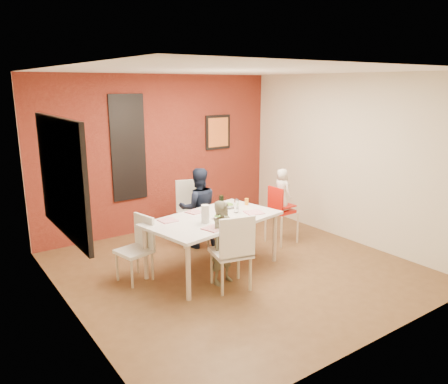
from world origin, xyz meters
TOP-DOWN VIEW (x-y plane):
  - ground at (0.00, 0.00)m, footprint 4.50×4.50m
  - ceiling at (0.00, 0.00)m, footprint 4.50×4.50m
  - wall_back at (0.00, 2.25)m, footprint 4.50×0.02m
  - wall_front at (0.00, -2.25)m, footprint 4.50×0.02m
  - wall_left at (-2.25, 0.00)m, footprint 0.02×4.50m
  - wall_right at (2.25, 0.00)m, footprint 0.02×4.50m
  - brick_accent_wall at (0.00, 2.23)m, footprint 4.50×0.02m
  - picture_window_frame at (-2.22, 0.20)m, footprint 0.05×1.70m
  - picture_window_pane at (-2.21, 0.20)m, footprint 0.02×1.55m
  - glassblock_strip at (-0.60, 2.21)m, footprint 0.55×0.03m
  - glassblock_surround at (-0.60, 2.21)m, footprint 0.60×0.03m
  - art_print_frame at (1.20, 2.21)m, footprint 0.54×0.03m
  - art_print_canvas at (1.20, 2.19)m, footprint 0.44×0.01m
  - dining_table at (-0.29, 0.16)m, footprint 1.98×1.34m
  - chair_near at (-0.43, -0.51)m, footprint 0.55×0.55m
  - chair_far at (0.06, 1.30)m, footprint 0.59×0.59m
  - chair_left at (-1.25, 0.48)m, footprint 0.47×0.47m
  - high_chair at (1.19, 0.42)m, footprint 0.42×0.42m
  - child_near at (-0.40, -0.26)m, footprint 0.45×0.35m
  - child_far at (0.03, 1.05)m, footprint 0.75×0.67m
  - toddler at (1.21, 0.42)m, footprint 0.22×0.33m
  - plate_near_left at (-0.55, -0.25)m, footprint 0.29×0.29m
  - plate_far_mid at (-0.36, 0.52)m, footprint 0.26×0.26m
  - plate_near_right at (0.31, 0.01)m, footprint 0.28×0.28m
  - plate_far_left at (-0.86, 0.38)m, footprint 0.22×0.22m
  - salad_bowl_a at (-0.24, 0.06)m, footprint 0.21×0.21m
  - salad_bowl_b at (0.17, 0.43)m, footprint 0.25×0.25m
  - wine_bottle at (-0.07, 0.26)m, footprint 0.07×0.07m
  - wine_glass_a at (-0.27, -0.11)m, footprint 0.06×0.06m
  - wine_glass_b at (0.12, 0.16)m, footprint 0.07×0.07m
  - paper_towel_roll at (-0.49, 0.02)m, footprint 0.11×0.11m
  - condiment_red at (-0.12, 0.15)m, footprint 0.04×0.04m
  - condiment_green at (-0.18, 0.17)m, footprint 0.03×0.03m
  - condiment_brown at (-0.14, 0.20)m, footprint 0.04×0.04m
  - sippy_cup at (0.49, 0.40)m, footprint 0.06×0.06m

SIDE VIEW (x-z plane):
  - ground at x=0.00m, z-range 0.00..0.00m
  - chair_left at x=-1.25m, z-range 0.05..0.91m
  - child_near at x=-0.40m, z-range 0.00..1.10m
  - chair_near at x=-0.43m, z-range 0.06..1.05m
  - chair_far at x=0.06m, z-range 0.06..1.08m
  - high_chair at x=1.19m, z-range 0.10..1.04m
  - child_far at x=0.03m, z-range 0.00..1.27m
  - dining_table at x=-0.29m, z-range 0.31..1.07m
  - plate_far_mid at x=-0.36m, z-range 0.76..0.77m
  - plate_far_left at x=-0.86m, z-range 0.76..0.77m
  - plate_near_left at x=-0.55m, z-range 0.76..0.77m
  - plate_near_right at x=0.31m, z-range 0.76..0.77m
  - salad_bowl_a at x=-0.24m, z-range 0.76..0.81m
  - salad_bowl_b at x=0.17m, z-range 0.76..0.82m
  - sippy_cup at x=0.49m, z-range 0.76..0.86m
  - condiment_green at x=-0.18m, z-range 0.76..0.90m
  - condiment_brown at x=-0.14m, z-range 0.76..0.90m
  - condiment_red at x=-0.12m, z-range 0.76..0.91m
  - wine_glass_a at x=-0.27m, z-range 0.76..0.94m
  - wine_glass_b at x=0.12m, z-range 0.76..0.95m
  - paper_towel_roll at x=-0.49m, z-range 0.76..1.00m
  - wine_bottle at x=-0.07m, z-range 0.76..1.02m
  - toddler at x=1.21m, z-range 0.56..1.23m
  - wall_back at x=0.00m, z-range 0.00..2.70m
  - wall_front at x=0.00m, z-range 0.00..2.70m
  - wall_left at x=-2.25m, z-range 0.00..2.70m
  - wall_right at x=2.25m, z-range 0.00..2.70m
  - brick_accent_wall at x=0.00m, z-range 0.00..2.70m
  - glassblock_strip at x=-0.60m, z-range 0.65..2.35m
  - glassblock_surround at x=-0.60m, z-range 0.62..2.38m
  - picture_window_frame at x=-2.22m, z-range 0.90..2.20m
  - picture_window_pane at x=-2.21m, z-range 0.98..2.12m
  - art_print_frame at x=1.20m, z-range 1.33..1.97m
  - art_print_canvas at x=1.20m, z-range 1.38..1.92m
  - ceiling at x=0.00m, z-range 2.69..2.71m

